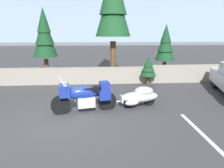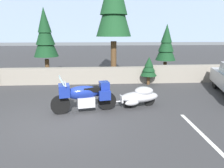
{
  "view_description": "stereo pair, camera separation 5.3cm",
  "coord_description": "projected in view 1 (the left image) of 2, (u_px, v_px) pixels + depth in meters",
  "views": [
    {
      "loc": [
        1.07,
        -6.33,
        2.75
      ],
      "look_at": [
        1.65,
        1.44,
        0.85
      ],
      "focal_mm": 34.02,
      "sensor_mm": 36.0,
      "label": 1
    },
    {
      "loc": [
        1.12,
        -6.34,
        2.75
      ],
      "look_at": [
        1.65,
        1.44,
        0.85
      ],
      "focal_mm": 34.02,
      "sensor_mm": 36.0,
      "label": 2
    }
  ],
  "objects": [
    {
      "name": "ground_plane",
      "position": [
        63.0,
        122.0,
        6.71
      ],
      "size": [
        80.0,
        80.0,
        0.0
      ],
      "primitive_type": "plane",
      "color": "#38383A"
    },
    {
      "name": "touring_motorcycle",
      "position": [
        84.0,
        95.0,
        7.42
      ],
      "size": [
        2.29,
        1.01,
        1.33
      ],
      "color": "black",
      "rests_on": "ground"
    },
    {
      "name": "parking_stripe_marker",
      "position": [
        209.0,
        140.0,
        5.54
      ],
      "size": [
        0.12,
        3.6,
        0.01
      ],
      "primitive_type": "cube",
      "color": "silver",
      "rests_on": "ground"
    },
    {
      "name": "pine_sapling_near",
      "position": [
        148.0,
        67.0,
        11.31
      ],
      "size": [
        0.87,
        0.87,
        1.5
      ],
      "color": "brown",
      "rests_on": "ground"
    },
    {
      "name": "pine_tree_far_right",
      "position": [
        44.0,
        35.0,
        12.24
      ],
      "size": [
        1.42,
        1.42,
        4.16
      ],
      "color": "brown",
      "rests_on": "ground"
    },
    {
      "name": "car_shaped_trailer",
      "position": [
        140.0,
        96.0,
        8.01
      ],
      "size": [
        2.23,
        0.99,
        0.76
      ],
      "color": "black",
      "rests_on": "ground"
    },
    {
      "name": "stone_guard_wall",
      "position": [
        81.0,
        75.0,
        11.62
      ],
      "size": [
        24.0,
        0.54,
        0.95
      ],
      "color": "gray",
      "rests_on": "ground"
    },
    {
      "name": "pine_tree_secondary",
      "position": [
        166.0,
        44.0,
        13.05
      ],
      "size": [
        1.23,
        1.23,
        3.26
      ],
      "color": "brown",
      "rests_on": "ground"
    },
    {
      "name": "distant_ridgeline",
      "position": [
        93.0,
        21.0,
        96.97
      ],
      "size": [
        240.0,
        80.0,
        16.0
      ],
      "primitive_type": "cube",
      "color": "#7F93AD",
      "rests_on": "ground"
    }
  ]
}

